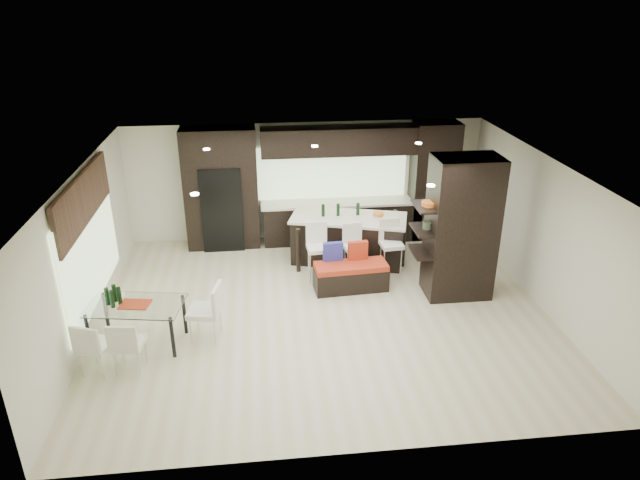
{
  "coord_description": "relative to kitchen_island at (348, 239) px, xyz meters",
  "views": [
    {
      "loc": [
        -1.07,
        -8.92,
        5.4
      ],
      "look_at": [
        0.0,
        0.6,
        1.15
      ],
      "focal_mm": 32.0,
      "sensor_mm": 36.0,
      "label": 1
    }
  ],
  "objects": [
    {
      "name": "kitchen_island",
      "position": [
        0.0,
        0.0,
        0.0
      ],
      "size": [
        2.6,
        1.66,
        1.0
      ],
      "primitive_type": "cube",
      "rotation": [
        0.0,
        0.0,
        -0.28
      ],
      "color": "black",
      "rests_on": "ground"
    },
    {
      "name": "back_wall",
      "position": [
        -0.77,
        1.45,
        0.85
      ],
      "size": [
        8.0,
        0.02,
        2.7
      ],
      "primitive_type": "cube",
      "color": "silver",
      "rests_on": "ground"
    },
    {
      "name": "chair_near",
      "position": [
        -3.91,
        -3.47,
        -0.08
      ],
      "size": [
        0.5,
        0.5,
        0.84
      ],
      "primitive_type": "cube",
      "rotation": [
        0.0,
        0.0,
        -0.11
      ],
      "color": "white",
      "rests_on": "ground"
    },
    {
      "name": "chair_far",
      "position": [
        -4.39,
        -3.47,
        -0.08
      ],
      "size": [
        0.59,
        0.59,
        0.85
      ],
      "primitive_type": "cube",
      "rotation": [
        0.0,
        0.0,
        -0.35
      ],
      "color": "white",
      "rests_on": "ground"
    },
    {
      "name": "stool_mid",
      "position": [
        0.0,
        -0.82,
        -0.05
      ],
      "size": [
        0.46,
        0.46,
        0.91
      ],
      "primitive_type": "cube",
      "rotation": [
        0.0,
        0.0,
        0.16
      ],
      "color": "white",
      "rests_on": "ground"
    },
    {
      "name": "refrigerator",
      "position": [
        -2.67,
        1.07,
        0.45
      ],
      "size": [
        0.9,
        0.68,
        1.9
      ],
      "primitive_type": "cube",
      "color": "black",
      "rests_on": "ground"
    },
    {
      "name": "partition_column",
      "position": [
        1.83,
        -1.65,
        0.85
      ],
      "size": [
        1.2,
        0.8,
        2.7
      ],
      "primitive_type": "cube",
      "color": "black",
      "rests_on": "ground"
    },
    {
      "name": "ground",
      "position": [
        -0.77,
        -2.05,
        -0.5
      ],
      "size": [
        8.0,
        8.0,
        0.0
      ],
      "primitive_type": "plane",
      "color": "beige",
      "rests_on": "ground"
    },
    {
      "name": "bench",
      "position": [
        -0.15,
        -1.29,
        -0.23
      ],
      "size": [
        1.45,
        0.64,
        0.54
      ],
      "primitive_type": "cube",
      "rotation": [
        0.0,
        0.0,
        0.07
      ],
      "color": "black",
      "rests_on": "ground"
    },
    {
      "name": "stone_accent",
      "position": [
        -4.7,
        -1.85,
        1.75
      ],
      "size": [
        0.08,
        3.0,
        0.8
      ],
      "primitive_type": "cube",
      "color": "brown",
      "rests_on": "left_wall"
    },
    {
      "name": "chair_end",
      "position": [
        -2.82,
        -2.73,
        -0.03
      ],
      "size": [
        0.59,
        0.59,
        0.93
      ],
      "primitive_type": "cube",
      "rotation": [
        0.0,
        0.0,
        1.37
      ],
      "color": "white",
      "rests_on": "ground"
    },
    {
      "name": "stool_left",
      "position": [
        -0.74,
        -0.83,
        -0.02
      ],
      "size": [
        0.45,
        0.45,
        0.95
      ],
      "primitive_type": "cube",
      "rotation": [
        0.0,
        0.0,
        0.06
      ],
      "color": "white",
      "rests_on": "ground"
    },
    {
      "name": "left_wall",
      "position": [
        -4.77,
        -2.05,
        0.85
      ],
      "size": [
        0.02,
        7.0,
        2.7
      ],
      "primitive_type": "cube",
      "color": "silver",
      "rests_on": "ground"
    },
    {
      "name": "back_cabinetry",
      "position": [
        -0.27,
        1.12,
        0.85
      ],
      "size": [
        6.8,
        0.68,
        2.7
      ],
      "primitive_type": "cube",
      "color": "black",
      "rests_on": "ground"
    },
    {
      "name": "window_back",
      "position": [
        -0.17,
        1.41,
        1.05
      ],
      "size": [
        3.4,
        0.04,
        1.2
      ],
      "primitive_type": "cube",
      "color": "#B2D199",
      "rests_on": "back_wall"
    },
    {
      "name": "dining_table",
      "position": [
        -3.91,
        -2.73,
        -0.14
      ],
      "size": [
        1.63,
        1.09,
        0.73
      ],
      "primitive_type": "cube",
      "rotation": [
        0.0,
        0.0,
        -0.17
      ],
      "color": "white",
      "rests_on": "ground"
    },
    {
      "name": "window_left",
      "position": [
        -4.73,
        -1.85,
        0.85
      ],
      "size": [
        0.04,
        3.2,
        1.9
      ],
      "primitive_type": "cube",
      "color": "#B2D199",
      "rests_on": "left_wall"
    },
    {
      "name": "stool_right",
      "position": [
        0.74,
        -0.83,
        -0.02
      ],
      "size": [
        0.46,
        0.46,
        0.96
      ],
      "primitive_type": "cube",
      "rotation": [
        0.0,
        0.0,
        0.08
      ],
      "color": "white",
      "rests_on": "ground"
    },
    {
      "name": "right_wall",
      "position": [
        3.23,
        -2.05,
        0.85
      ],
      "size": [
        0.02,
        7.0,
        2.7
      ],
      "primitive_type": "cube",
      "color": "silver",
      "rests_on": "ground"
    },
    {
      "name": "ceiling_spots",
      "position": [
        -0.77,
        -1.8,
        2.18
      ],
      "size": [
        4.0,
        3.0,
        0.02
      ],
      "primitive_type": "cube",
      "color": "white",
      "rests_on": "ceiling"
    },
    {
      "name": "ceiling",
      "position": [
        -0.77,
        -2.05,
        2.2
      ],
      "size": [
        8.0,
        7.0,
        0.02
      ],
      "primitive_type": "cube",
      "color": "white",
      "rests_on": "ground"
    },
    {
      "name": "floor_vase",
      "position": [
        1.53,
        -1.27,
        0.15
      ],
      "size": [
        0.57,
        0.57,
        1.31
      ],
      "primitive_type": null,
      "rotation": [
        0.0,
        0.0,
        -0.21
      ],
      "color": "#3F4B35",
      "rests_on": "ground"
    }
  ]
}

